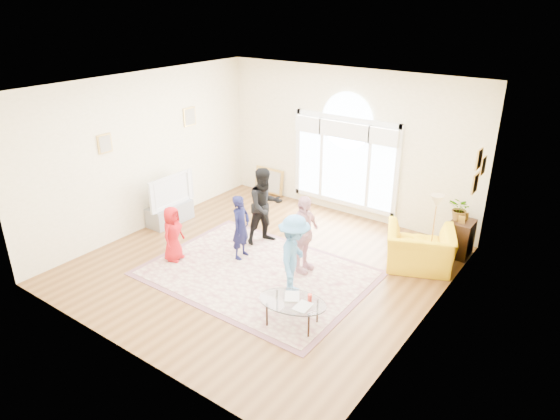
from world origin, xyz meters
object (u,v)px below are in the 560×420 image
Objects in this scene: area_rug at (257,273)px; tv_console at (170,213)px; armchair at (419,249)px; coffee_table at (292,302)px; television at (168,190)px.

area_rug is 3.60× the size of tv_console.
area_rug is at bearing 17.13° from armchair.
coffee_table reaches higher than area_rug.
armchair reaches higher than area_rug.
television reaches higher than armchair.
television is at bearing 148.32° from coffee_table.
tv_console is at bearing 180.00° from television.
television is (0.01, -0.00, 0.55)m from tv_console.
television is at bearing -0.00° from tv_console.
television reaches higher than tv_console.
area_rug is 3.12× the size of armchair.
television is 4.47m from coffee_table.
tv_console is at bearing -9.05° from armchair.
television is 5.25m from armchair.
area_rug is 3.13× the size of coffee_table.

